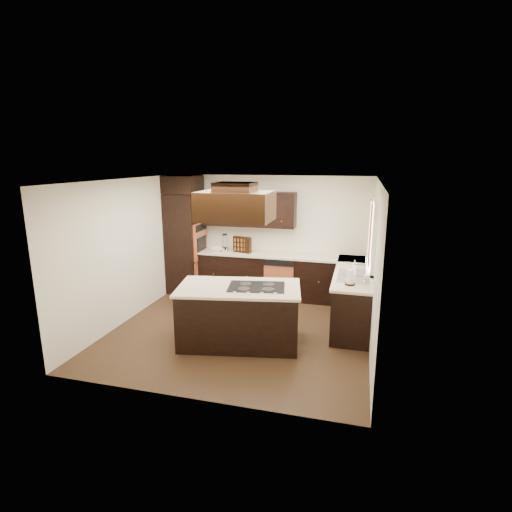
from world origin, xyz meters
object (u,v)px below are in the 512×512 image
at_px(oven_column, 185,243).
at_px(island, 239,316).
at_px(range_hood, 235,206).
at_px(spice_rack, 242,245).

height_order(oven_column, island, oven_column).
height_order(oven_column, range_hood, range_hood).
bearing_deg(island, range_hood, -111.02).
xyz_separation_m(oven_column, range_hood, (1.88, -2.25, 1.10)).
bearing_deg(range_hood, island, 79.35).
bearing_deg(range_hood, spice_rack, 104.69).
bearing_deg(spice_rack, range_hood, -59.74).
height_order(oven_column, spice_rack, oven_column).
bearing_deg(oven_column, spice_rack, 2.10).
bearing_deg(spice_rack, island, -58.92).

